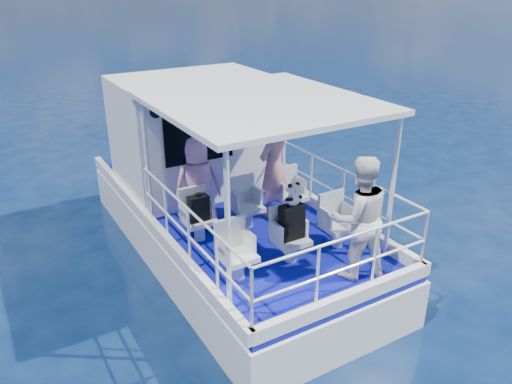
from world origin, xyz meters
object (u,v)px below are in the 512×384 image
at_px(passenger_port_fwd, 198,184).
at_px(passenger_stbd_aft, 359,218).
at_px(panda, 293,194).
at_px(backpack_center, 292,222).

xyz_separation_m(passenger_port_fwd, passenger_stbd_aft, (1.30, -2.45, 0.10)).
distance_m(passenger_stbd_aft, panda, 0.97).
height_order(backpack_center, panda, panda).
bearing_deg(passenger_stbd_aft, panda, -37.18).
distance_m(passenger_stbd_aft, backpack_center, 1.00).
bearing_deg(panda, passenger_stbd_aft, -54.46).
xyz_separation_m(passenger_port_fwd, backpack_center, (0.72, -1.67, -0.15)).
relative_size(passenger_port_fwd, backpack_center, 2.99).
relative_size(passenger_stbd_aft, panda, 5.28).
bearing_deg(panda, passenger_port_fwd, 113.98).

